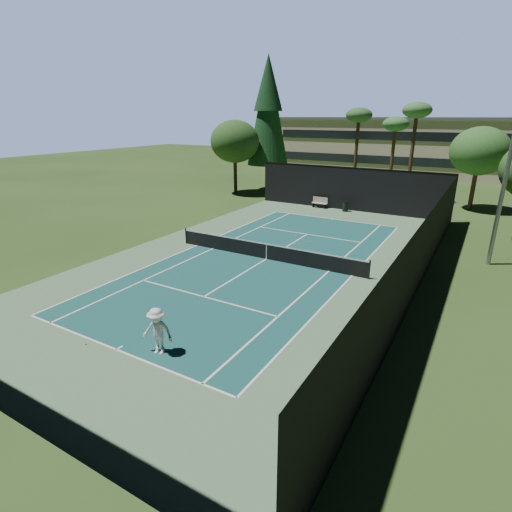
{
  "coord_description": "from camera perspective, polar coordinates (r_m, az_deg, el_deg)",
  "views": [
    {
      "loc": [
        11.27,
        -20.58,
        8.46
      ],
      "look_at": [
        1.0,
        -3.0,
        1.3
      ],
      "focal_mm": 28.0,
      "sensor_mm": 36.0,
      "label": 1
    }
  ],
  "objects": [
    {
      "name": "ground",
      "position": [
        24.94,
        1.49,
        -0.46
      ],
      "size": [
        160.0,
        160.0,
        0.0
      ],
      "primitive_type": "plane",
      "color": "#2B481B",
      "rests_on": "ground"
    },
    {
      "name": "apron_slab",
      "position": [
        24.94,
        1.49,
        -0.45
      ],
      "size": [
        18.0,
        32.0,
        0.01
      ],
      "primitive_type": "cube",
      "color": "#587D58",
      "rests_on": "ground"
    },
    {
      "name": "court_surface",
      "position": [
        24.94,
        1.49,
        -0.43
      ],
      "size": [
        10.97,
        23.77,
        0.01
      ],
      "primitive_type": "cube",
      "color": "#19514E",
      "rests_on": "ground"
    },
    {
      "name": "court_lines",
      "position": [
        24.94,
        1.49,
        -0.42
      ],
      "size": [
        11.07,
        23.87,
        0.01
      ],
      "color": "white",
      "rests_on": "ground"
    },
    {
      "name": "tennis_net",
      "position": [
        24.76,
        1.5,
        0.75
      ],
      "size": [
        12.9,
        0.1,
        1.1
      ],
      "color": "black",
      "rests_on": "ground"
    },
    {
      "name": "fence",
      "position": [
        24.39,
        1.61,
        4.03
      ],
      "size": [
        18.04,
        32.05,
        4.03
      ],
      "color": "black",
      "rests_on": "ground"
    },
    {
      "name": "player",
      "position": [
        15.46,
        -13.91,
        -10.39
      ],
      "size": [
        1.33,
        0.95,
        1.87
      ],
      "primitive_type": "imported",
      "rotation": [
        0.0,
        0.0,
        0.23
      ],
      "color": "white",
      "rests_on": "ground"
    },
    {
      "name": "tennis_ball_a",
      "position": [
        17.31,
        -23.17,
        -11.46
      ],
      "size": [
        0.08,
        0.08,
        0.08
      ],
      "primitive_type": "sphere",
      "color": "#B3D430",
      "rests_on": "ground"
    },
    {
      "name": "tennis_ball_b",
      "position": [
        27.19,
        -3.23,
        1.29
      ],
      "size": [
        0.07,
        0.07,
        0.07
      ],
      "primitive_type": "sphere",
      "color": "#E2EF36",
      "rests_on": "ground"
    },
    {
      "name": "tennis_ball_c",
      "position": [
        28.51,
        7.82,
        2.01
      ],
      "size": [
        0.08,
        0.08,
        0.08
      ],
      "primitive_type": "sphere",
      "color": "#D5E233",
      "rests_on": "ground"
    },
    {
      "name": "tennis_ball_d",
      "position": [
        30.21,
        -4.28,
        3.12
      ],
      "size": [
        0.07,
        0.07,
        0.07
      ],
      "primitive_type": "sphere",
      "color": "yellow",
      "rests_on": "ground"
    },
    {
      "name": "park_bench",
      "position": [
        39.63,
        9.1,
        7.61
      ],
      "size": [
        1.5,
        0.45,
        1.02
      ],
      "color": "beige",
      "rests_on": "ground"
    },
    {
      "name": "trash_bin",
      "position": [
        38.47,
        12.63,
        6.93
      ],
      "size": [
        0.56,
        0.56,
        0.95
      ],
      "color": "black",
      "rests_on": "ground"
    },
    {
      "name": "pine_tree",
      "position": [
        48.54,
        1.74,
        20.65
      ],
      "size": [
        4.8,
        4.8,
        15.0
      ],
      "color": "#3F281B",
      "rests_on": "ground"
    },
    {
      "name": "palm_a",
      "position": [
        46.52,
        14.47,
        18.47
      ],
      "size": [
        2.8,
        2.8,
        9.32
      ],
      "color": "#3F2C1B",
      "rests_on": "ground"
    },
    {
      "name": "palm_b",
      "position": [
        47.61,
        19.32,
        17.02
      ],
      "size": [
        2.8,
        2.8,
        8.42
      ],
      "color": "#4A351F",
      "rests_on": "ground"
    },
    {
      "name": "palm_c",
      "position": [
        44.18,
        21.98,
        18.25
      ],
      "size": [
        2.8,
        2.8,
        9.77
      ],
      "color": "#432D1C",
      "rests_on": "ground"
    },
    {
      "name": "decid_tree_a",
      "position": [
        42.71,
        29.31,
        12.91
      ],
      "size": [
        5.12,
        5.12,
        7.62
      ],
      "color": "#4E3021",
      "rests_on": "ground"
    },
    {
      "name": "decid_tree_c",
      "position": [
        46.2,
        -3.05,
        16.0
      ],
      "size": [
        5.44,
        5.44,
        8.09
      ],
      "color": "#41291C",
      "rests_on": "ground"
    },
    {
      "name": "campus_building",
      "position": [
        67.64,
        21.35,
        14.5
      ],
      "size": [
        40.5,
        12.5,
        8.3
      ],
      "color": "beige",
      "rests_on": "ground"
    },
    {
      "name": "light_pole",
      "position": [
        26.67,
        32.58,
        12.13
      ],
      "size": [
        0.9,
        0.25,
        12.22
      ],
      "color": "gray",
      "rests_on": "ground"
    }
  ]
}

